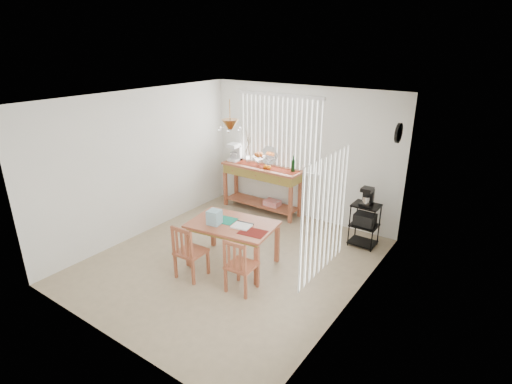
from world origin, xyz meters
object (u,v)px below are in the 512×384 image
Objects in this scene: cart_items at (367,197)px; chair_right at (240,266)px; sideboard at (262,178)px; wire_cart at (365,221)px; chair_left at (189,252)px; dining_table at (233,228)px.

cart_items reaches higher than chair_right.
wire_cart is (2.30, -0.25, -0.27)m from sideboard.
chair_right is at bearing -111.73° from cart_items.
chair_left is at bearing -125.62° from wire_cart.
wire_cart is 0.45m from cart_items.
cart_items is at bearing 50.32° from dining_table.
sideboard is 5.48× the size of cart_items.
chair_right is (1.37, -2.57, -0.32)m from sideboard.
cart_items is (0.00, 0.01, 0.45)m from wire_cart.
dining_table is (0.82, -2.03, -0.10)m from sideboard.
cart_items is at bearing 90.00° from wire_cart.
chair_right is at bearing -111.80° from wire_cart.
dining_table is 0.77m from chair_left.
sideboard is 1.98× the size of chair_left.
chair_left is (-1.76, -2.46, -0.03)m from wire_cart.
dining_table is at bearing -129.81° from wire_cart.
dining_table is at bearing -67.97° from sideboard.
chair_left is at bearing -170.27° from chair_right.
chair_left is 0.85m from chair_right.
sideboard is at bearing 112.03° from dining_table.
cart_items reaches higher than wire_cart.
chair_right reaches higher than dining_table.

